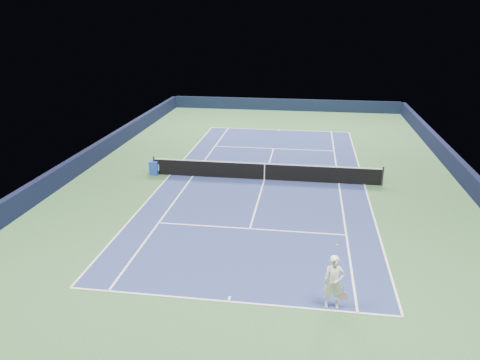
# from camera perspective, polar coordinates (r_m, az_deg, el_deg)

# --- Properties ---
(ground) EXTENTS (40.00, 40.00, 0.00)m
(ground) POSITION_cam_1_polar(r_m,az_deg,el_deg) (26.31, 2.98, 0.04)
(ground) COLOR #335A31
(ground) RESTS_ON ground
(wall_far) EXTENTS (22.00, 0.35, 1.10)m
(wall_far) POSITION_cam_1_polar(r_m,az_deg,el_deg) (45.31, 5.50, 9.12)
(wall_far) COLOR black
(wall_far) RESTS_ON ground
(wall_right) EXTENTS (0.35, 40.00, 1.10)m
(wall_right) POSITION_cam_1_polar(r_m,az_deg,el_deg) (27.40, 26.16, -0.01)
(wall_right) COLOR black
(wall_right) RESTS_ON ground
(wall_left) EXTENTS (0.35, 40.00, 1.10)m
(wall_left) POSITION_cam_1_polar(r_m,az_deg,el_deg) (29.14, -18.70, 2.12)
(wall_left) COLOR black
(wall_left) RESTS_ON ground
(court_surface) EXTENTS (10.97, 23.77, 0.01)m
(court_surface) POSITION_cam_1_polar(r_m,az_deg,el_deg) (26.31, 2.98, 0.05)
(court_surface) COLOR navy
(court_surface) RESTS_ON ground
(baseline_far) EXTENTS (10.97, 0.08, 0.00)m
(baseline_far) POSITION_cam_1_polar(r_m,az_deg,el_deg) (37.67, 4.78, 6.12)
(baseline_far) COLOR white
(baseline_far) RESTS_ON ground
(baseline_near) EXTENTS (10.97, 0.08, 0.00)m
(baseline_near) POSITION_cam_1_polar(r_m,az_deg,el_deg) (15.72, -1.43, -14.58)
(baseline_near) COLOR white
(baseline_near) RESTS_ON ground
(sideline_doubles_right) EXTENTS (0.08, 23.77, 0.00)m
(sideline_doubles_right) POSITION_cam_1_polar(r_m,az_deg,el_deg) (26.40, 14.91, -0.53)
(sideline_doubles_right) COLOR white
(sideline_doubles_right) RESTS_ON ground
(sideline_doubles_left) EXTENTS (0.08, 23.77, 0.00)m
(sideline_doubles_left) POSITION_cam_1_polar(r_m,az_deg,el_deg) (27.33, -8.53, 0.63)
(sideline_doubles_left) COLOR white
(sideline_doubles_left) RESTS_ON ground
(sideline_singles_right) EXTENTS (0.08, 23.77, 0.00)m
(sideline_singles_right) POSITION_cam_1_polar(r_m,az_deg,el_deg) (26.27, 11.95, -0.39)
(sideline_singles_right) COLOR white
(sideline_singles_right) RESTS_ON ground
(sideline_singles_left) EXTENTS (0.08, 23.77, 0.00)m
(sideline_singles_left) POSITION_cam_1_polar(r_m,az_deg,el_deg) (26.98, -5.74, 0.49)
(sideline_singles_left) COLOR white
(sideline_singles_left) RESTS_ON ground
(service_line_far) EXTENTS (8.23, 0.08, 0.00)m
(service_line_far) POSITION_cam_1_polar(r_m,az_deg,el_deg) (32.38, 4.10, 3.85)
(service_line_far) COLOR white
(service_line_far) RESTS_ON ground
(service_line_near) EXTENTS (8.23, 0.08, 0.00)m
(service_line_near) POSITION_cam_1_polar(r_m,az_deg,el_deg) (20.43, 1.21, -5.95)
(service_line_near) COLOR white
(service_line_near) RESTS_ON ground
(center_service_line) EXTENTS (0.08, 12.80, 0.00)m
(center_service_line) POSITION_cam_1_polar(r_m,az_deg,el_deg) (26.31, 2.98, 0.06)
(center_service_line) COLOR white
(center_service_line) RESTS_ON ground
(center_mark_far) EXTENTS (0.08, 0.30, 0.00)m
(center_mark_far) POSITION_cam_1_polar(r_m,az_deg,el_deg) (37.53, 4.76, 6.06)
(center_mark_far) COLOR white
(center_mark_far) RESTS_ON ground
(center_mark_near) EXTENTS (0.08, 0.30, 0.00)m
(center_mark_near) POSITION_cam_1_polar(r_m,az_deg,el_deg) (15.85, -1.33, -14.28)
(center_mark_near) COLOR white
(center_mark_near) RESTS_ON ground
(tennis_net) EXTENTS (12.90, 0.10, 1.07)m
(tennis_net) POSITION_cam_1_polar(r_m,az_deg,el_deg) (26.14, 3.00, 1.08)
(tennis_net) COLOR black
(tennis_net) RESTS_ON ground
(sponsor_cube) EXTENTS (0.55, 0.45, 0.80)m
(sponsor_cube) POSITION_cam_1_polar(r_m,az_deg,el_deg) (27.45, -10.42, 1.47)
(sponsor_cube) COLOR #1B40A6
(sponsor_cube) RESTS_ON ground
(tennis_player) EXTENTS (0.82, 1.28, 1.80)m
(tennis_player) POSITION_cam_1_polar(r_m,az_deg,el_deg) (15.29, 11.37, -12.12)
(tennis_player) COLOR white
(tennis_player) RESTS_ON ground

